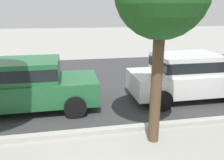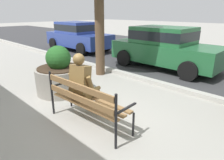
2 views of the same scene
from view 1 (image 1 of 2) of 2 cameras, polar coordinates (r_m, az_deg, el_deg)
street_surface at (r=10.04m, az=-10.99°, el=-0.26°), size 60.00×9.00×0.01m
curb_stone at (r=5.77m, az=-10.92°, el=-13.20°), size 60.00×0.20×0.12m
parked_car_green at (r=7.28m, az=-20.61°, el=-0.81°), size 4.10×1.92×1.56m
parked_car_white at (r=8.18m, az=18.68°, el=1.28°), size 4.10×1.92×1.56m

